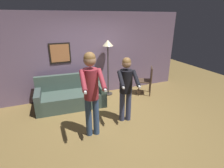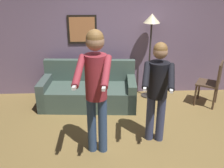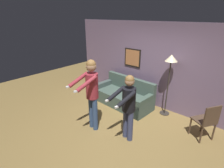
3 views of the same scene
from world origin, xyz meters
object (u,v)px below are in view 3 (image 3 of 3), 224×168
object	(u,v)px
torchiere_lamp	(170,66)
dining_chair_distant	(207,120)
person_standing_right	(128,103)
couch	(124,97)
person_standing_left	(91,88)

from	to	relation	value
torchiere_lamp	dining_chair_distant	xyz separation A→B (m)	(1.21, -0.49, -0.96)
person_standing_right	dining_chair_distant	distance (m)	1.87
torchiere_lamp	dining_chair_distant	distance (m)	1.62
torchiere_lamp	person_standing_right	bearing A→B (deg)	-96.49
torchiere_lamp	couch	bearing A→B (deg)	-165.35
torchiere_lamp	person_standing_left	world-z (taller)	person_standing_left
couch	person_standing_right	bearing A→B (deg)	-50.14
torchiere_lamp	person_standing_left	bearing A→B (deg)	-119.99
torchiere_lamp	dining_chair_distant	world-z (taller)	torchiere_lamp
couch	dining_chair_distant	world-z (taller)	dining_chair_distant
torchiere_lamp	person_standing_right	distance (m)	1.75
dining_chair_distant	person_standing_left	bearing A→B (deg)	-148.43
couch	person_standing_left	distance (m)	1.79
torchiere_lamp	person_standing_left	distance (m)	2.23
couch	person_standing_left	xyz separation A→B (m)	(0.19, -1.57, 0.85)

